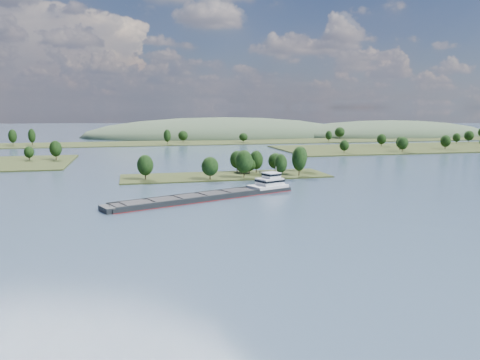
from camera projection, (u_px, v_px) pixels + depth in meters
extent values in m
plane|color=#374A60|center=(259.00, 200.00, 169.38)|extent=(1800.00, 1800.00, 0.00)
cube|color=#293216|center=(226.00, 176.00, 227.11)|extent=(100.00, 30.00, 1.20)
cylinder|color=black|center=(281.00, 173.00, 222.41)|extent=(0.50, 0.50, 3.56)
ellipsoid|color=black|center=(281.00, 163.00, 221.72)|extent=(6.10, 6.10, 9.15)
cylinder|color=black|center=(237.00, 168.00, 239.12)|extent=(0.50, 0.50, 3.58)
ellipsoid|color=black|center=(237.00, 159.00, 238.42)|extent=(7.52, 7.52, 9.20)
cylinder|color=black|center=(244.00, 173.00, 219.42)|extent=(0.50, 0.50, 4.26)
ellipsoid|color=black|center=(244.00, 162.00, 218.59)|extent=(8.42, 8.42, 10.96)
cylinder|color=black|center=(249.00, 171.00, 232.67)|extent=(0.50, 0.50, 2.62)
ellipsoid|color=black|center=(249.00, 164.00, 232.16)|extent=(6.82, 6.82, 6.75)
cylinder|color=black|center=(210.00, 176.00, 213.76)|extent=(0.50, 0.50, 3.42)
ellipsoid|color=black|center=(210.00, 166.00, 213.09)|extent=(7.95, 7.95, 8.79)
cylinder|color=black|center=(146.00, 175.00, 213.68)|extent=(0.50, 0.50, 3.74)
ellipsoid|color=black|center=(145.00, 165.00, 212.95)|extent=(7.46, 7.46, 9.61)
cylinder|color=black|center=(256.00, 169.00, 234.48)|extent=(0.50, 0.50, 3.74)
ellipsoid|color=black|center=(256.00, 160.00, 233.75)|extent=(6.87, 6.87, 9.61)
cylinder|color=black|center=(300.00, 167.00, 241.82)|extent=(0.50, 0.50, 4.21)
ellipsoid|color=black|center=(301.00, 157.00, 240.99)|extent=(6.95, 6.95, 10.83)
cylinder|color=black|center=(299.00, 171.00, 225.98)|extent=(0.50, 0.50, 4.62)
ellipsoid|color=black|center=(299.00, 159.00, 225.08)|extent=(7.13, 7.13, 11.87)
cylinder|color=black|center=(275.00, 169.00, 238.74)|extent=(0.50, 0.50, 3.20)
ellipsoid|color=black|center=(276.00, 161.00, 238.12)|extent=(7.62, 7.62, 8.22)
cylinder|color=black|center=(56.00, 157.00, 292.74)|extent=(0.50, 0.50, 3.96)
ellipsoid|color=black|center=(56.00, 149.00, 291.97)|extent=(7.52, 7.52, 10.18)
cylinder|color=black|center=(29.00, 158.00, 289.96)|extent=(0.50, 0.50, 2.86)
ellipsoid|color=black|center=(29.00, 152.00, 289.40)|extent=(6.03, 6.03, 7.36)
cube|color=#293216|center=(464.00, 147.00, 394.38)|extent=(320.00, 90.00, 1.60)
cylinder|color=black|center=(344.00, 151.00, 336.86)|extent=(0.50, 0.50, 3.06)
ellipsoid|color=black|center=(344.00, 145.00, 336.26)|extent=(6.77, 6.77, 7.88)
cylinder|color=black|center=(469.00, 141.00, 435.92)|extent=(0.50, 0.50, 3.66)
ellipsoid|color=black|center=(469.00, 136.00, 435.20)|extent=(8.76, 8.76, 9.42)
cylinder|color=black|center=(445.00, 147.00, 366.98)|extent=(0.50, 0.50, 3.65)
ellipsoid|color=black|center=(446.00, 141.00, 366.27)|extent=(7.98, 7.98, 9.38)
cylinder|color=black|center=(402.00, 150.00, 342.74)|extent=(0.50, 0.50, 3.71)
ellipsoid|color=black|center=(403.00, 143.00, 342.02)|extent=(8.31, 8.31, 9.53)
cylinder|color=black|center=(400.00, 148.00, 357.99)|extent=(0.50, 0.50, 3.44)
ellipsoid|color=black|center=(400.00, 142.00, 357.32)|extent=(6.01, 6.01, 8.84)
cylinder|color=black|center=(381.00, 144.00, 393.93)|extent=(0.50, 0.50, 3.45)
ellipsoid|color=black|center=(382.00, 139.00, 393.26)|extent=(7.88, 7.88, 8.88)
cylinder|color=black|center=(456.00, 142.00, 423.13)|extent=(0.50, 0.50, 3.15)
ellipsoid|color=black|center=(457.00, 137.00, 422.52)|extent=(6.85, 6.85, 8.11)
cube|color=#293216|center=(179.00, 143.00, 438.77)|extent=(900.00, 60.00, 1.20)
cylinder|color=black|center=(13.00, 143.00, 404.50)|extent=(0.50, 0.50, 4.63)
ellipsoid|color=black|center=(13.00, 136.00, 403.60)|extent=(7.10, 7.10, 11.90)
cylinder|color=black|center=(329.00, 140.00, 452.02)|extent=(0.50, 0.50, 3.44)
ellipsoid|color=black|center=(329.00, 135.00, 451.35)|extent=(6.42, 6.42, 8.85)
cylinder|color=black|center=(183.00, 140.00, 441.27)|extent=(0.50, 0.50, 3.64)
ellipsoid|color=black|center=(183.00, 136.00, 440.56)|extent=(9.21, 9.21, 9.36)
cylinder|color=black|center=(340.00, 137.00, 491.01)|extent=(0.50, 0.50, 4.00)
ellipsoid|color=black|center=(340.00, 132.00, 490.22)|extent=(10.46, 10.46, 10.29)
cylinder|color=black|center=(32.00, 143.00, 405.68)|extent=(0.50, 0.50, 4.77)
ellipsoid|color=black|center=(32.00, 136.00, 404.75)|extent=(6.31, 6.31, 12.26)
cylinder|color=black|center=(243.00, 141.00, 440.70)|extent=(0.50, 0.50, 2.95)
ellipsoid|color=black|center=(243.00, 137.00, 440.12)|extent=(8.23, 8.23, 7.58)
cylinder|color=black|center=(167.00, 142.00, 418.20)|extent=(0.50, 0.50, 4.39)
ellipsoid|color=black|center=(167.00, 136.00, 417.34)|extent=(6.53, 6.53, 11.30)
ellipsoid|color=#374932|center=(389.00, 135.00, 564.70)|extent=(260.00, 140.00, 36.00)
ellipsoid|color=#374932|center=(222.00, 136.00, 548.50)|extent=(320.00, 160.00, 44.00)
cube|color=black|center=(206.00, 198.00, 171.09)|extent=(71.81, 35.80, 2.02)
cube|color=maroon|center=(206.00, 199.00, 171.16)|extent=(72.05, 36.04, 0.23)
cube|color=black|center=(183.00, 195.00, 170.39)|extent=(53.15, 21.46, 0.74)
cube|color=black|center=(195.00, 199.00, 163.08)|extent=(53.15, 21.46, 0.74)
cube|color=black|center=(189.00, 197.00, 166.75)|extent=(54.37, 28.13, 0.28)
cube|color=black|center=(135.00, 203.00, 155.26)|extent=(10.49, 10.08, 0.32)
cube|color=black|center=(163.00, 199.00, 160.99)|extent=(10.49, 10.08, 0.32)
cube|color=black|center=(189.00, 196.00, 166.71)|extent=(10.49, 10.08, 0.32)
cube|color=black|center=(213.00, 193.00, 172.44)|extent=(10.49, 10.08, 0.32)
cube|color=black|center=(235.00, 190.00, 178.16)|extent=(10.49, 10.08, 0.32)
cube|color=black|center=(107.00, 209.00, 149.96)|extent=(5.63, 8.72, 1.84)
cylinder|color=black|center=(109.00, 205.00, 150.29)|extent=(0.29, 0.29, 2.02)
cube|color=silver|center=(268.00, 186.00, 186.98)|extent=(16.95, 13.66, 1.10)
cube|color=silver|center=(270.00, 181.00, 187.22)|extent=(11.28, 10.25, 2.76)
cube|color=black|center=(270.00, 181.00, 187.16)|extent=(11.51, 10.49, 0.83)
cube|color=silver|center=(271.00, 175.00, 187.37)|extent=(7.17, 7.17, 2.02)
cube|color=black|center=(271.00, 174.00, 187.32)|extent=(7.41, 7.41, 0.74)
cube|color=silver|center=(271.00, 173.00, 187.20)|extent=(7.65, 7.65, 0.18)
cylinder|color=silver|center=(276.00, 169.00, 188.34)|extent=(0.24, 0.24, 2.39)
cylinder|color=black|center=(260.00, 172.00, 187.33)|extent=(0.60, 0.60, 1.10)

